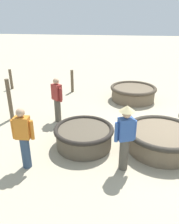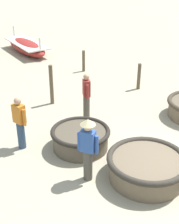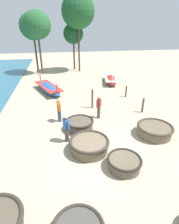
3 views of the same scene
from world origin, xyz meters
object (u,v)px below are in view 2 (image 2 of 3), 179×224
object	(u,v)px
mooring_post_shoreline	(139,76)
long_boat_red_hull	(27,47)
coracle_front_right	(147,166)
mooring_post_inland	(84,61)
mooring_post_mid_beach	(51,85)
coracle_tilted	(80,138)
fisherman_standing_right	(88,146)
fisherman_standing_left	(86,95)
fisherman_by_coracle	(20,122)

from	to	relation	value
mooring_post_shoreline	long_boat_red_hull	bearing A→B (deg)	89.84
coracle_front_right	mooring_post_inland	distance (m)	8.23
mooring_post_mid_beach	mooring_post_shoreline	bearing A→B (deg)	-23.19
mooring_post_inland	mooring_post_shoreline	xyz separation A→B (m)	(0.00, -3.20, 0.04)
coracle_tilted	coracle_front_right	bearing A→B (deg)	-85.44
long_boat_red_hull	fisherman_standing_right	bearing A→B (deg)	-118.61
fisherman_standing_left	mooring_post_mid_beach	world-z (taller)	fisherman_standing_left
long_boat_red_hull	mooring_post_inland	world-z (taller)	long_boat_red_hull
long_boat_red_hull	mooring_post_inland	size ratio (longest dim) A/B	4.22
fisherman_standing_right	mooring_post_shoreline	size ratio (longest dim) A/B	1.54
fisherman_standing_right	mooring_post_inland	xyz separation A→B (m)	(5.64, 5.79, -0.45)
coracle_tilted	mooring_post_mid_beach	bearing A→B (deg)	64.60
fisherman_by_coracle	mooring_post_inland	xyz separation A→B (m)	(5.94, 3.44, -0.33)
long_boat_red_hull	mooring_post_shoreline	xyz separation A→B (m)	(-0.02, -7.80, 0.19)
mooring_post_inland	mooring_post_shoreline	bearing A→B (deg)	-89.99
long_boat_red_hull	mooring_post_shoreline	bearing A→B (deg)	-90.16
fisherman_standing_right	mooring_post_mid_beach	size ratio (longest dim) A/B	1.12
coracle_front_right	long_boat_red_hull	xyz separation A→B (m)	(4.64, 11.40, 0.01)
mooring_post_mid_beach	fisherman_by_coracle	bearing A→B (deg)	-146.24
fisherman_standing_left	mooring_post_shoreline	bearing A→B (deg)	4.46
long_boat_red_hull	fisherman_by_coracle	bearing A→B (deg)	-126.59
coracle_tilted	fisherman_standing_right	size ratio (longest dim) A/B	1.01
long_boat_red_hull	mooring_post_mid_beach	world-z (taller)	mooring_post_mid_beach
mooring_post_inland	mooring_post_mid_beach	distance (m)	3.83
coracle_front_right	fisherman_by_coracle	distance (m)	3.65
mooring_post_shoreline	coracle_tilted	bearing A→B (deg)	-163.05
fisherman_by_coracle	mooring_post_shoreline	distance (m)	5.96
fisherman_standing_left	fisherman_standing_right	bearing A→B (deg)	-134.86
fisherman_standing_right	coracle_tilted	bearing A→B (deg)	52.96
mooring_post_inland	mooring_post_shoreline	world-z (taller)	mooring_post_shoreline
fisherman_standing_right	mooring_post_shoreline	world-z (taller)	fisherman_standing_right
fisherman_standing_right	mooring_post_inland	bearing A→B (deg)	45.75
fisherman_standing_left	mooring_post_shoreline	world-z (taller)	fisherman_standing_left
fisherman_by_coracle	mooring_post_inland	bearing A→B (deg)	30.07
fisherman_standing_right	fisherman_by_coracle	bearing A→B (deg)	97.30
fisherman_standing_left	long_boat_red_hull	bearing A→B (deg)	67.44
mooring_post_shoreline	coracle_front_right	bearing A→B (deg)	-142.03
long_boat_red_hull	fisherman_standing_right	xyz separation A→B (m)	(-5.66, -10.39, 0.61)
mooring_post_mid_beach	mooring_post_shoreline	distance (m)	3.71
long_boat_red_hull	mooring_post_shoreline	world-z (taller)	long_boat_red_hull
coracle_tilted	fisherman_standing_right	xyz separation A→B (m)	(-0.85, -1.13, 0.63)
coracle_front_right	mooring_post_mid_beach	size ratio (longest dim) A/B	1.34
mooring_post_inland	mooring_post_shoreline	distance (m)	3.20
long_boat_red_hull	mooring_post_inland	xyz separation A→B (m)	(-0.02, -4.59, 0.15)
fisherman_standing_right	mooring_post_mid_beach	distance (m)	4.63
long_boat_red_hull	mooring_post_inland	bearing A→B (deg)	-90.29
coracle_tilted	fisherman_standing_left	size ratio (longest dim) A/B	1.08
mooring_post_mid_beach	fisherman_standing_left	bearing A→B (deg)	-87.31
mooring_post_mid_beach	mooring_post_shoreline	xyz separation A→B (m)	(3.41, -1.46, -0.20)
mooring_post_inland	coracle_front_right	bearing A→B (deg)	-124.16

